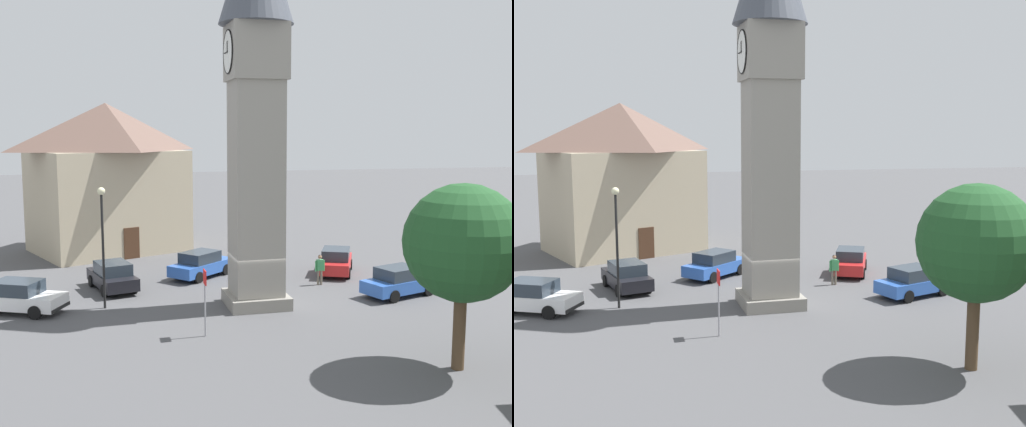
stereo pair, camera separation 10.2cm
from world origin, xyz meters
TOP-DOWN VIEW (x-y plane):
  - ground_plane at (0.00, 0.00)m, footprint 200.00×200.00m
  - clock_tower at (0.00, 0.00)m, footprint 3.51×3.51m
  - car_blue_kerb at (1.53, 11.02)m, footprint 3.32×4.45m
  - car_silver_kerb at (4.73, 6.71)m, footprint 4.43×2.73m
  - car_red_corner at (6.48, 1.64)m, footprint 3.97×4.23m
  - car_white_side at (-0.15, -7.62)m, footprint 2.89×4.45m
  - car_black_far at (5.38, -6.30)m, footprint 4.45×3.29m
  - pedestrian at (3.04, -4.42)m, footprint 0.22×0.56m
  - tree at (-9.65, -4.98)m, footprint 4.18×4.18m
  - building_shop_left at (16.22, 6.68)m, footprint 10.97×12.23m
  - lamp_post at (1.31, 7.16)m, footprint 0.36×0.36m
  - road_sign at (-3.93, 3.17)m, footprint 0.60×0.07m

SIDE VIEW (x-z plane):
  - ground_plane at x=0.00m, z-range 0.00..0.00m
  - car_blue_kerb at x=1.53m, z-range 0.00..1.53m
  - car_silver_kerb at x=4.73m, z-range 0.00..1.53m
  - car_red_corner at x=6.48m, z-range 0.00..1.53m
  - car_white_side at x=-0.15m, z-range 0.00..1.53m
  - car_black_far at x=5.38m, z-range 0.00..1.53m
  - pedestrian at x=3.04m, z-range 0.16..1.86m
  - road_sign at x=-3.93m, z-range 0.50..3.30m
  - lamp_post at x=1.31m, z-range 0.90..6.74m
  - tree at x=-9.65m, z-range 1.22..7.89m
  - building_shop_left at x=16.22m, z-range 0.11..10.51m
  - clock_tower at x=0.00m, z-range 1.60..20.74m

